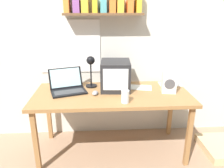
{
  "coord_description": "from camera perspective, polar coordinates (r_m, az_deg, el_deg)",
  "views": [
    {
      "loc": [
        -0.13,
        -2.11,
        1.55
      ],
      "look_at": [
        0.0,
        0.0,
        0.8
      ],
      "focal_mm": 35.0,
      "sensor_mm": 36.0,
      "label": 1
    }
  ],
  "objects": [
    {
      "name": "ground_plane",
      "position": [
        2.63,
        0.0,
        -16.74
      ],
      "size": [
        12.0,
        12.0,
        0.0
      ],
      "primitive_type": "plane",
      "color": "#9B7B60"
    },
    {
      "name": "back_wall",
      "position": [
        2.58,
        -0.72,
        14.01
      ],
      "size": [
        5.6,
        0.24,
        2.6
      ],
      "color": "beige",
      "rests_on": "ground_plane"
    },
    {
      "name": "corner_desk",
      "position": [
        2.3,
        0.0,
        -3.73
      ],
      "size": [
        1.62,
        0.71,
        0.7
      ],
      "color": "#9B6C3D",
      "rests_on": "ground_plane"
    },
    {
      "name": "crt_monitor",
      "position": [
        2.35,
        0.9,
        2.3
      ],
      "size": [
        0.33,
        0.37,
        0.31
      ],
      "rotation": [
        0.0,
        0.0,
        -0.07
      ],
      "color": "#232326",
      "rests_on": "corner_desk"
    },
    {
      "name": "laptop",
      "position": [
        2.37,
        -11.57,
        -0.41
      ],
      "size": [
        0.43,
        0.4,
        0.22
      ],
      "rotation": [
        0.0,
        0.0,
        0.31
      ],
      "color": "black",
      "rests_on": "corner_desk"
    },
    {
      "name": "desk_lamp",
      "position": [
        2.37,
        -5.56,
        4.33
      ],
      "size": [
        0.13,
        0.16,
        0.36
      ],
      "rotation": [
        0.0,
        0.0,
        0.06
      ],
      "color": "black",
      "rests_on": "corner_desk"
    },
    {
      "name": "juice_glass",
      "position": [
        2.05,
        3.48,
        -3.43
      ],
      "size": [
        0.08,
        0.08,
        0.12
      ],
      "color": "white",
      "rests_on": "corner_desk"
    },
    {
      "name": "space_heater",
      "position": [
        2.35,
        14.65,
        0.76
      ],
      "size": [
        0.16,
        0.15,
        0.24
      ],
      "rotation": [
        0.0,
        0.0,
        -0.16
      ],
      "color": "white",
      "rests_on": "corner_desk"
    },
    {
      "name": "computer_mouse",
      "position": [
        2.25,
        -4.44,
        -2.33
      ],
      "size": [
        0.07,
        0.11,
        0.03
      ],
      "rotation": [
        0.0,
        0.0,
        -0.11
      ],
      "color": "gray",
      "rests_on": "corner_desk"
    },
    {
      "name": "open_notebook",
      "position": [
        2.63,
        14.87,
        -0.01
      ],
      "size": [
        0.26,
        0.17,
        0.0
      ],
      "rotation": [
        0.0,
        0.0,
        -0.05
      ],
      "color": "white",
      "rests_on": "corner_desk"
    },
    {
      "name": "loose_paper_near_monitor",
      "position": [
        2.45,
        7.38,
        -0.88
      ],
      "size": [
        0.28,
        0.21,
        0.0
      ],
      "rotation": [
        0.0,
        0.0,
        -0.21
      ],
      "color": "white",
      "rests_on": "corner_desk"
    },
    {
      "name": "floor_cushion",
      "position": [
        2.89,
        27.29,
        -14.48
      ],
      "size": [
        0.49,
        0.49,
        0.08
      ],
      "color": "#CFB180",
      "rests_on": "ground_plane"
    }
  ]
}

